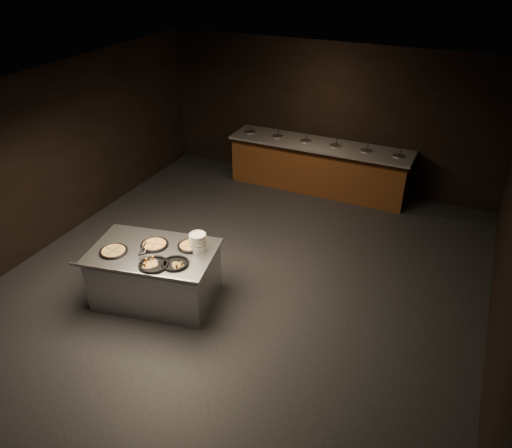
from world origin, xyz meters
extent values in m
cube|color=black|center=(0.00, 0.00, -0.01)|extent=(7.00, 8.00, 0.01)
cube|color=black|center=(0.00, 0.00, 2.90)|extent=(7.00, 8.00, 0.01)
cube|color=black|center=(0.00, 4.00, 1.45)|extent=(7.00, 0.01, 2.90)
cube|color=black|center=(0.00, -4.00, 1.45)|extent=(7.00, 0.01, 2.90)
cube|color=black|center=(-3.50, 0.00, 1.45)|extent=(0.01, 8.00, 2.90)
cube|color=#583314|center=(0.00, 3.58, 0.43)|extent=(3.60, 0.75, 0.85)
cube|color=slate|center=(0.00, 3.58, 0.97)|extent=(3.70, 0.83, 0.05)
cube|color=#34180B|center=(0.00, 3.58, 0.04)|extent=(3.60, 0.69, 0.08)
cylinder|color=silver|center=(-1.55, 3.58, 0.98)|extent=(0.22, 0.22, 0.08)
cylinder|color=#3D6B2A|center=(-1.55, 3.58, 1.00)|extent=(0.19, 0.19, 0.02)
cylinder|color=black|center=(-1.52, 3.56, 1.09)|extent=(0.04, 0.10, 0.19)
cylinder|color=silver|center=(-0.93, 3.58, 0.98)|extent=(0.22, 0.22, 0.08)
cylinder|color=#3D6B2A|center=(-0.93, 3.58, 1.00)|extent=(0.19, 0.19, 0.02)
cylinder|color=black|center=(-0.90, 3.56, 1.09)|extent=(0.04, 0.10, 0.19)
cylinder|color=silver|center=(-0.31, 3.58, 0.98)|extent=(0.22, 0.22, 0.08)
cylinder|color=#3D6B2A|center=(-0.31, 3.58, 1.00)|extent=(0.19, 0.19, 0.02)
cylinder|color=black|center=(-0.28, 3.56, 1.09)|extent=(0.04, 0.10, 0.19)
cylinder|color=silver|center=(0.31, 3.58, 0.98)|extent=(0.22, 0.22, 0.08)
cylinder|color=#3D6B2A|center=(0.31, 3.58, 1.00)|extent=(0.19, 0.19, 0.02)
cylinder|color=black|center=(0.34, 3.56, 1.09)|extent=(0.04, 0.10, 0.19)
cylinder|color=silver|center=(0.93, 3.58, 0.98)|extent=(0.22, 0.22, 0.08)
cylinder|color=#3D6B2A|center=(0.93, 3.58, 1.00)|extent=(0.19, 0.19, 0.02)
cylinder|color=black|center=(0.96, 3.56, 1.09)|extent=(0.04, 0.10, 0.19)
cylinder|color=silver|center=(1.55, 3.58, 0.98)|extent=(0.22, 0.22, 0.08)
cylinder|color=#3D6B2A|center=(1.55, 3.58, 1.00)|extent=(0.19, 0.19, 0.02)
cylinder|color=black|center=(1.58, 3.56, 1.09)|extent=(0.04, 0.10, 0.19)
cube|color=silver|center=(-0.97, -0.86, 0.37)|extent=(1.82, 1.31, 0.75)
cube|color=silver|center=(-0.97, -0.86, 0.81)|extent=(1.92, 1.41, 0.04)
cylinder|color=silver|center=(-0.97, -1.40, 0.81)|extent=(1.72, 0.38, 0.04)
cylinder|color=white|center=(-0.39, -0.56, 0.96)|extent=(0.24, 0.24, 0.25)
cylinder|color=black|center=(-1.43, -1.12, 0.84)|extent=(0.37, 0.37, 0.01)
torus|color=black|center=(-1.43, -1.12, 0.85)|extent=(0.39, 0.39, 0.04)
torus|color=brown|center=(-1.43, -1.12, 0.85)|extent=(0.33, 0.33, 0.03)
cylinder|color=#AC7A44|center=(-1.43, -1.12, 0.85)|extent=(0.29, 0.29, 0.02)
cube|color=black|center=(-1.43, -1.12, 0.86)|extent=(0.03, 0.29, 0.00)
cube|color=black|center=(-1.43, -1.12, 0.86)|extent=(0.29, 0.03, 0.00)
cylinder|color=black|center=(-1.01, -0.74, 0.84)|extent=(0.37, 0.37, 0.01)
torus|color=black|center=(-1.01, -0.74, 0.85)|extent=(0.39, 0.39, 0.04)
torus|color=brown|center=(-1.01, -0.74, 0.85)|extent=(0.33, 0.33, 0.03)
cylinder|color=tan|center=(-1.01, -0.74, 0.85)|extent=(0.29, 0.29, 0.02)
cube|color=black|center=(-1.01, -0.74, 0.86)|extent=(0.09, 0.28, 0.00)
cube|color=black|center=(-1.01, -0.74, 0.86)|extent=(0.28, 0.09, 0.00)
cylinder|color=black|center=(-0.53, -0.55, 0.84)|extent=(0.34, 0.34, 0.01)
torus|color=black|center=(-0.53, -0.55, 0.85)|extent=(0.37, 0.37, 0.04)
torus|color=brown|center=(-0.53, -0.55, 0.85)|extent=(0.31, 0.31, 0.03)
cylinder|color=tan|center=(-0.53, -0.55, 0.85)|extent=(0.26, 0.26, 0.02)
cube|color=black|center=(-0.53, -0.55, 0.86)|extent=(0.21, 0.17, 0.00)
cube|color=black|center=(-0.53, -0.55, 0.86)|extent=(0.17, 0.21, 0.00)
cylinder|color=black|center=(-0.74, -1.15, 0.84)|extent=(0.38, 0.38, 0.01)
torus|color=black|center=(-0.74, -1.15, 0.85)|extent=(0.41, 0.41, 0.04)
cylinder|color=black|center=(-0.49, -1.01, 0.84)|extent=(0.35, 0.35, 0.01)
torus|color=black|center=(-0.49, -1.01, 0.85)|extent=(0.37, 0.37, 0.04)
cube|color=silver|center=(-1.02, -0.83, 0.85)|extent=(0.09, 0.11, 0.00)
cylinder|color=black|center=(-1.02, -0.99, 0.93)|extent=(0.02, 0.21, 0.12)
cylinder|color=silver|center=(-1.02, -0.91, 0.88)|extent=(0.01, 0.11, 0.08)
cube|color=silver|center=(-0.78, -1.09, 0.85)|extent=(0.10, 0.09, 0.00)
cylinder|color=black|center=(-0.92, -1.09, 0.92)|extent=(0.19, 0.03, 0.11)
cylinder|color=silver|center=(-0.85, -1.09, 0.88)|extent=(0.10, 0.01, 0.07)
camera|label=1|loc=(2.78, -5.52, 4.69)|focal=35.00mm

